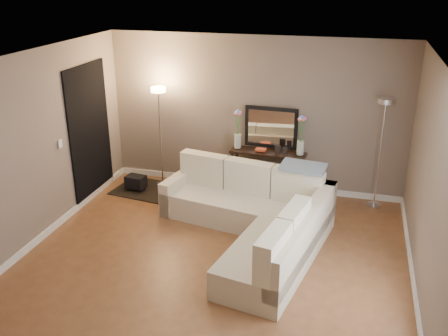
% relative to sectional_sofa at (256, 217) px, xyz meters
% --- Properties ---
extents(floor, '(5.00, 5.50, 0.01)m').
position_rel_sectional_sofa_xyz_m(floor, '(-0.41, -1.01, -0.33)').
color(floor, brown).
rests_on(floor, ground).
extents(ceiling, '(5.00, 5.50, 0.01)m').
position_rel_sectional_sofa_xyz_m(ceiling, '(-0.41, -1.01, 2.28)').
color(ceiling, white).
rests_on(ceiling, ground).
extents(wall_back, '(5.00, 0.02, 2.60)m').
position_rel_sectional_sofa_xyz_m(wall_back, '(-0.41, 1.75, 0.97)').
color(wall_back, '#796A5D').
rests_on(wall_back, ground).
extents(wall_front, '(5.00, 0.02, 2.60)m').
position_rel_sectional_sofa_xyz_m(wall_front, '(-0.41, -3.77, 0.97)').
color(wall_front, '#796A5D').
rests_on(wall_front, ground).
extents(wall_left, '(0.02, 5.50, 2.60)m').
position_rel_sectional_sofa_xyz_m(wall_left, '(-2.92, -1.01, 0.97)').
color(wall_left, '#796A5D').
rests_on(wall_left, ground).
extents(wall_right, '(0.02, 5.50, 2.60)m').
position_rel_sectional_sofa_xyz_m(wall_right, '(2.10, -1.01, 0.97)').
color(wall_right, '#796A5D').
rests_on(wall_right, ground).
extents(baseboard_back, '(5.00, 0.03, 0.10)m').
position_rel_sectional_sofa_xyz_m(baseboard_back, '(-0.41, 1.73, -0.28)').
color(baseboard_back, white).
rests_on(baseboard_back, ground).
extents(baseboard_left, '(0.03, 5.50, 0.10)m').
position_rel_sectional_sofa_xyz_m(baseboard_left, '(-2.90, -1.01, -0.28)').
color(baseboard_left, white).
rests_on(baseboard_left, ground).
extents(baseboard_right, '(0.03, 5.50, 0.10)m').
position_rel_sectional_sofa_xyz_m(baseboard_right, '(2.07, -1.01, -0.28)').
color(baseboard_right, white).
rests_on(baseboard_right, ground).
extents(doorway, '(0.02, 1.20, 2.20)m').
position_rel_sectional_sofa_xyz_m(doorway, '(-2.89, 0.69, 0.77)').
color(doorway, black).
rests_on(doorway, ground).
extents(switch_plate, '(0.02, 0.08, 0.12)m').
position_rel_sectional_sofa_xyz_m(switch_plate, '(-2.89, -0.16, 0.87)').
color(switch_plate, white).
rests_on(switch_plate, ground).
extents(sectional_sofa, '(2.63, 2.83, 0.88)m').
position_rel_sectional_sofa_xyz_m(sectional_sofa, '(0.00, 0.00, 0.00)').
color(sectional_sofa, beige).
rests_on(sectional_sofa, floor).
extents(throw_blanket, '(0.68, 0.45, 0.08)m').
position_rel_sectional_sofa_xyz_m(throw_blanket, '(0.56, 0.53, 0.61)').
color(throw_blanket, gray).
rests_on(throw_blanket, sectional_sofa).
extents(console_table, '(1.26, 0.40, 0.76)m').
position_rel_sectional_sofa_xyz_m(console_table, '(-0.20, 1.49, 0.10)').
color(console_table, black).
rests_on(console_table, floor).
extents(leaning_mirror, '(0.88, 0.09, 0.69)m').
position_rel_sectional_sofa_xyz_m(leaning_mirror, '(-0.11, 1.64, 0.80)').
color(leaning_mirror, black).
rests_on(leaning_mirror, console_table).
extents(table_decor, '(0.53, 0.12, 0.12)m').
position_rel_sectional_sofa_xyz_m(table_decor, '(-0.12, 1.45, 0.48)').
color(table_decor, '#D64925').
rests_on(table_decor, console_table).
extents(flower_vase_left, '(0.14, 0.12, 0.65)m').
position_rel_sectional_sofa_xyz_m(flower_vase_left, '(-0.64, 1.51, 0.73)').
color(flower_vase_left, silver).
rests_on(flower_vase_left, console_table).
extents(flower_vase_right, '(0.14, 0.12, 0.65)m').
position_rel_sectional_sofa_xyz_m(flower_vase_right, '(0.41, 1.46, 0.73)').
color(flower_vase_right, silver).
rests_on(flower_vase_right, console_table).
extents(floor_lamp_lit, '(0.28, 0.28, 1.74)m').
position_rel_sectional_sofa_xyz_m(floor_lamp_lit, '(-1.98, 1.42, 0.90)').
color(floor_lamp_lit, silver).
rests_on(floor_lamp_lit, floor).
extents(floor_lamp_unlit, '(0.31, 0.31, 1.78)m').
position_rel_sectional_sofa_xyz_m(floor_lamp_unlit, '(1.63, 1.48, 0.93)').
color(floor_lamp_unlit, silver).
rests_on(floor_lamp_unlit, floor).
extents(charcoal_rug, '(1.24, 0.99, 0.02)m').
position_rel_sectional_sofa_xyz_m(charcoal_rug, '(-2.12, 1.10, -0.32)').
color(charcoal_rug, black).
rests_on(charcoal_rug, floor).
extents(black_bag, '(0.35, 0.27, 0.21)m').
position_rel_sectional_sofa_xyz_m(black_bag, '(-2.32, 1.04, -0.16)').
color(black_bag, black).
rests_on(black_bag, charcoal_rug).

